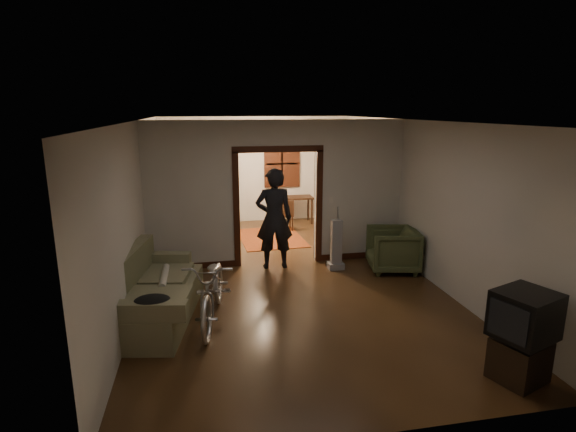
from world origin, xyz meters
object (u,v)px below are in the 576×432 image
object	(u,v)px
armchair	(392,249)
locker	(204,192)
person	(274,219)
desk	(294,210)
bicycle	(214,288)
sofa	(156,287)

from	to	relation	value
armchair	locker	distance (m)	5.36
armchair	person	distance (m)	2.31
locker	desk	size ratio (longest dim) A/B	1.90
bicycle	person	xyz separation A→B (m)	(1.21, 2.06, 0.47)
bicycle	sofa	bearing A→B (deg)	174.10
locker	bicycle	bearing A→B (deg)	-89.10
bicycle	locker	bearing A→B (deg)	99.71
armchair	desk	world-z (taller)	armchair
locker	desk	xyz separation A→B (m)	(2.36, -0.18, -0.55)
bicycle	armchair	world-z (taller)	bicycle
bicycle	armchair	size ratio (longest dim) A/B	2.10
sofa	desk	bearing A→B (deg)	68.93
armchair	locker	world-z (taller)	locker
armchair	sofa	bearing A→B (deg)	-62.33
person	bicycle	bearing A→B (deg)	61.19
sofa	person	xyz separation A→B (m)	(2.03, 1.84, 0.47)
locker	sofa	bearing A→B (deg)	-97.82
armchair	desk	distance (m)	4.05
armchair	bicycle	bearing A→B (deg)	-55.42
person	desk	bearing A→B (deg)	-106.35
bicycle	desk	bearing A→B (deg)	75.89
sofa	desk	world-z (taller)	sofa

